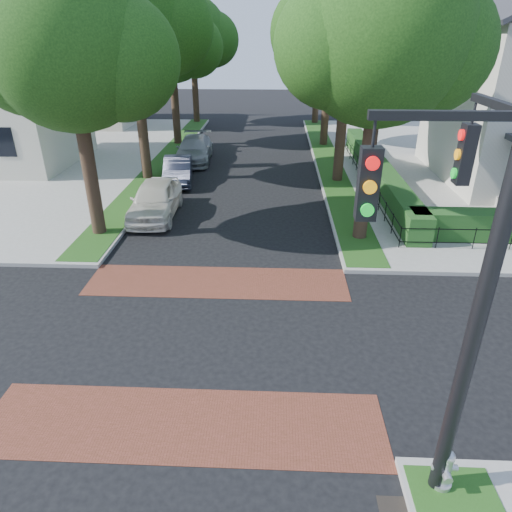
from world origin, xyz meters
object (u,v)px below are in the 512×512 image
at_px(parked_car_front, 155,199).
at_px(parked_car_rear, 194,149).
at_px(fire_hydrant, 445,469).
at_px(traffic_signal, 470,269).
at_px(parked_car_middle, 178,170).

height_order(parked_car_front, parked_car_rear, parked_car_front).
height_order(parked_car_front, fire_hydrant, parked_car_front).
bearing_deg(parked_car_rear, parked_car_front, -93.81).
relative_size(traffic_signal, parked_car_rear, 1.47).
relative_size(parked_car_front, parked_car_rear, 0.91).
distance_m(traffic_signal, parked_car_middle, 21.21).
xyz_separation_m(traffic_signal, parked_car_middle, (-8.49, 19.02, -3.99)).
xyz_separation_m(parked_car_rear, fire_hydrant, (8.65, -23.95, -0.19)).
xyz_separation_m(parked_car_middle, parked_car_rear, (0.15, 4.73, 0.07)).
bearing_deg(parked_car_front, parked_car_rear, 87.26).
relative_size(parked_car_middle, fire_hydrant, 4.61).
xyz_separation_m(parked_car_middle, fire_hydrant, (8.80, -19.22, -0.12)).
relative_size(traffic_signal, parked_car_middle, 1.85).
bearing_deg(parked_car_rear, parked_car_middle, -94.80).
relative_size(parked_car_front, fire_hydrant, 5.25).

